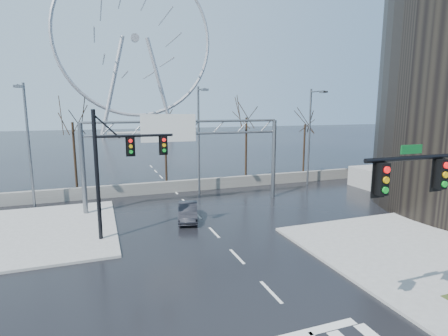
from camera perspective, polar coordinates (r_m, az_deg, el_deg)
name	(u,v)px	position (r m, az deg, el deg)	size (l,w,h in m)	color
ground	(271,292)	(16.57, 7.67, -19.43)	(260.00, 260.00, 0.00)	black
sidewalk_right_ext	(406,244)	(23.78, 27.56, -11.01)	(12.00, 10.00, 0.15)	gray
sidewalk_far	(36,231)	(26.34, -28.36, -9.10)	(10.00, 12.00, 0.15)	gray
barrier_wall	(175,186)	(34.30, -7.97, -2.99)	(52.00, 0.50, 1.10)	slate
signal_mast_far	(116,162)	(21.98, -17.18, 0.88)	(4.72, 0.41, 8.00)	black
sign_gantry	(182,144)	(28.61, -6.80, 3.92)	(16.36, 0.40, 7.60)	slate
streetlight_left	(27,136)	(31.42, -29.45, 4.54)	(0.50, 2.55, 10.00)	slate
streetlight_mid	(200,132)	(32.24, -4.01, 5.87)	(0.50, 2.55, 10.00)	slate
streetlight_right	(311,129)	(37.36, 14.08, 6.13)	(0.50, 2.55, 10.00)	slate
tree_left	(73,130)	(36.38, -23.44, 5.67)	(3.75, 3.75, 7.50)	black
tree_center	(165,135)	(37.99, -9.56, 5.26)	(3.25, 3.25, 6.50)	black
tree_right	(246,125)	(39.62, 3.67, 7.07)	(3.90, 3.90, 7.80)	black
tree_far_right	(305,130)	(43.90, 13.05, 6.05)	(3.40, 3.40, 6.80)	black
ferris_wheel	(135,45)	(109.90, -14.30, 18.93)	(45.00, 6.00, 50.91)	gray
car	(188,212)	(25.71, -5.92, -7.09)	(1.34, 3.84, 1.27)	black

